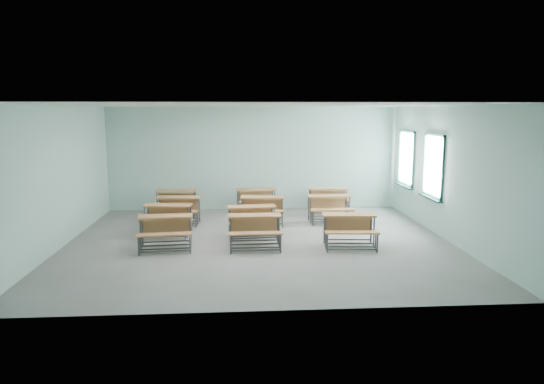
{
  "coord_description": "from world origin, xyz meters",
  "views": [
    {
      "loc": [
        -0.46,
        -11.11,
        3.08
      ],
      "look_at": [
        0.39,
        1.2,
        1.0
      ],
      "focal_mm": 32.0,
      "sensor_mm": 36.0,
      "label": 1
    }
  ],
  "objects_px": {
    "desk_unit_r1c1": "(252,216)",
    "desk_unit_r3c0": "(176,199)",
    "desk_unit_r3c1": "(257,197)",
    "desk_unit_r3c2": "(328,196)",
    "desk_unit_r0c2": "(350,225)",
    "desk_unit_r2c0": "(178,206)",
    "desk_unit_r2c2": "(330,204)",
    "desk_unit_r1c0": "(167,215)",
    "desk_unit_r0c1": "(255,226)",
    "desk_unit_r0c0": "(166,227)",
    "desk_unit_r2c1": "(262,206)"
  },
  "relations": [
    {
      "from": "desk_unit_r1c1",
      "to": "desk_unit_r3c0",
      "type": "bearing_deg",
      "value": 125.01
    },
    {
      "from": "desk_unit_r3c1",
      "to": "desk_unit_r3c2",
      "type": "relative_size",
      "value": 1.04
    },
    {
      "from": "desk_unit_r0c2",
      "to": "desk_unit_r2c0",
      "type": "distance_m",
      "value": 4.9
    },
    {
      "from": "desk_unit_r0c2",
      "to": "desk_unit_r2c2",
      "type": "distance_m",
      "value": 2.5
    },
    {
      "from": "desk_unit_r1c0",
      "to": "desk_unit_r1c1",
      "type": "xyz_separation_m",
      "value": [
        2.12,
        -0.32,
        0.0
      ]
    },
    {
      "from": "desk_unit_r1c1",
      "to": "desk_unit_r3c1",
      "type": "xyz_separation_m",
      "value": [
        0.22,
        2.73,
        0.0
      ]
    },
    {
      "from": "desk_unit_r1c0",
      "to": "desk_unit_r2c0",
      "type": "relative_size",
      "value": 1.01
    },
    {
      "from": "desk_unit_r3c2",
      "to": "desk_unit_r1c1",
      "type": "bearing_deg",
      "value": -128.05
    },
    {
      "from": "desk_unit_r0c1",
      "to": "desk_unit_r2c2",
      "type": "bearing_deg",
      "value": 47.47
    },
    {
      "from": "desk_unit_r2c2",
      "to": "desk_unit_r3c2",
      "type": "xyz_separation_m",
      "value": [
        0.21,
        1.33,
        0.0
      ]
    },
    {
      "from": "desk_unit_r0c2",
      "to": "desk_unit_r0c0",
      "type": "bearing_deg",
      "value": -177.31
    },
    {
      "from": "desk_unit_r3c0",
      "to": "desk_unit_r3c1",
      "type": "height_order",
      "value": "same"
    },
    {
      "from": "desk_unit_r2c0",
      "to": "desk_unit_r3c2",
      "type": "height_order",
      "value": "same"
    },
    {
      "from": "desk_unit_r0c1",
      "to": "desk_unit_r3c0",
      "type": "height_order",
      "value": "same"
    },
    {
      "from": "desk_unit_r2c2",
      "to": "desk_unit_r3c2",
      "type": "height_order",
      "value": "same"
    },
    {
      "from": "desk_unit_r1c0",
      "to": "desk_unit_r3c2",
      "type": "xyz_separation_m",
      "value": [
        4.53,
        2.41,
        0.0
      ]
    },
    {
      "from": "desk_unit_r0c0",
      "to": "desk_unit_r1c1",
      "type": "xyz_separation_m",
      "value": [
        1.96,
        0.98,
        0.0
      ]
    },
    {
      "from": "desk_unit_r2c1",
      "to": "desk_unit_r3c1",
      "type": "relative_size",
      "value": 0.97
    },
    {
      "from": "desk_unit_r0c1",
      "to": "desk_unit_r3c1",
      "type": "height_order",
      "value": "same"
    },
    {
      "from": "desk_unit_r0c1",
      "to": "desk_unit_r0c2",
      "type": "distance_m",
      "value": 2.16
    },
    {
      "from": "desk_unit_r0c2",
      "to": "desk_unit_r2c1",
      "type": "relative_size",
      "value": 1.0
    },
    {
      "from": "desk_unit_r2c1",
      "to": "desk_unit_r3c2",
      "type": "bearing_deg",
      "value": 38.51
    },
    {
      "from": "desk_unit_r1c0",
      "to": "desk_unit_r2c2",
      "type": "distance_m",
      "value": 4.45
    },
    {
      "from": "desk_unit_r1c1",
      "to": "desk_unit_r0c2",
      "type": "bearing_deg",
      "value": -31.98
    },
    {
      "from": "desk_unit_r3c1",
      "to": "desk_unit_r0c0",
      "type": "bearing_deg",
      "value": -128.35
    },
    {
      "from": "desk_unit_r0c0",
      "to": "desk_unit_r0c2",
      "type": "bearing_deg",
      "value": -5.86
    },
    {
      "from": "desk_unit_r2c2",
      "to": "desk_unit_r3c2",
      "type": "bearing_deg",
      "value": 78.62
    },
    {
      "from": "desk_unit_r0c2",
      "to": "desk_unit_r2c0",
      "type": "height_order",
      "value": "same"
    },
    {
      "from": "desk_unit_r0c1",
      "to": "desk_unit_r1c1",
      "type": "bearing_deg",
      "value": 91.0
    },
    {
      "from": "desk_unit_r0c0",
      "to": "desk_unit_r1c0",
      "type": "relative_size",
      "value": 0.99
    },
    {
      "from": "desk_unit_r1c0",
      "to": "desk_unit_r3c0",
      "type": "distance_m",
      "value": 2.26
    },
    {
      "from": "desk_unit_r1c0",
      "to": "desk_unit_r3c0",
      "type": "xyz_separation_m",
      "value": [
        -0.06,
        2.26,
        0.0
      ]
    },
    {
      "from": "desk_unit_r1c0",
      "to": "desk_unit_r1c1",
      "type": "height_order",
      "value": "same"
    },
    {
      "from": "desk_unit_r1c0",
      "to": "desk_unit_r2c0",
      "type": "bearing_deg",
      "value": 88.68
    },
    {
      "from": "desk_unit_r3c0",
      "to": "desk_unit_r2c1",
      "type": "bearing_deg",
      "value": -26.5
    },
    {
      "from": "desk_unit_r0c1",
      "to": "desk_unit_r2c2",
      "type": "xyz_separation_m",
      "value": [
        2.17,
        2.43,
        0.0
      ]
    },
    {
      "from": "desk_unit_r0c0",
      "to": "desk_unit_r3c1",
      "type": "distance_m",
      "value": 4.31
    },
    {
      "from": "desk_unit_r0c2",
      "to": "desk_unit_r1c1",
      "type": "distance_m",
      "value": 2.45
    },
    {
      "from": "desk_unit_r3c1",
      "to": "desk_unit_r3c2",
      "type": "xyz_separation_m",
      "value": [
        2.19,
        -0.0,
        0.0
      ]
    },
    {
      "from": "desk_unit_r2c2",
      "to": "desk_unit_r3c0",
      "type": "bearing_deg",
      "value": 162.51
    },
    {
      "from": "desk_unit_r1c0",
      "to": "desk_unit_r2c0",
      "type": "distance_m",
      "value": 1.14
    },
    {
      "from": "desk_unit_r1c1",
      "to": "desk_unit_r3c2",
      "type": "bearing_deg",
      "value": 43.39
    },
    {
      "from": "desk_unit_r2c0",
      "to": "desk_unit_r1c0",
      "type": "bearing_deg",
      "value": -92.01
    },
    {
      "from": "desk_unit_r2c0",
      "to": "desk_unit_r3c1",
      "type": "distance_m",
      "value": 2.55
    },
    {
      "from": "desk_unit_r2c0",
      "to": "desk_unit_r3c2",
      "type": "relative_size",
      "value": 1.01
    },
    {
      "from": "desk_unit_r3c1",
      "to": "desk_unit_r2c0",
      "type": "bearing_deg",
      "value": -157.87
    },
    {
      "from": "desk_unit_r0c0",
      "to": "desk_unit_r3c0",
      "type": "height_order",
      "value": "same"
    },
    {
      "from": "desk_unit_r0c1",
      "to": "desk_unit_r3c2",
      "type": "relative_size",
      "value": 0.97
    },
    {
      "from": "desk_unit_r0c2",
      "to": "desk_unit_r2c2",
      "type": "height_order",
      "value": "same"
    },
    {
      "from": "desk_unit_r2c1",
      "to": "desk_unit_r3c2",
      "type": "xyz_separation_m",
      "value": [
        2.09,
        1.4,
        0.0
      ]
    }
  ]
}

